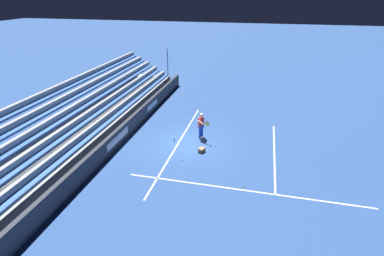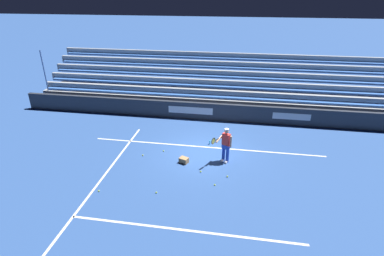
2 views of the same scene
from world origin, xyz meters
name	(u,v)px [view 1 (image 1 of 2)]	position (x,y,z in m)	size (l,w,h in m)	color
ground_plane	(186,144)	(0.00, 0.00, 0.00)	(160.00, 160.00, 0.00)	#2D5193
court_baseline_white	(179,143)	(0.00, -0.50, 0.00)	(12.00, 0.10, 0.01)	white
court_sideline_white	(244,190)	(4.11, 4.00, 0.00)	(0.10, 12.00, 0.01)	white
court_service_line_white	(274,153)	(0.00, 5.50, 0.00)	(8.22, 0.10, 0.01)	white
back_wall_sponsor_board	(126,130)	(0.00, -4.11, 0.55)	(25.02, 0.25, 1.10)	#2D333D
bleacher_stand	(90,123)	(0.00, -6.74, 0.79)	(23.77, 4.00, 3.85)	#9EA3A8
tennis_player	(201,125)	(-1.08, 0.76, 0.89)	(0.90, 0.88, 1.71)	blue
ball_box_cardboard	(202,150)	(0.83, 1.19, 0.13)	(0.40, 0.30, 0.26)	#A87F51
tennis_ball_stray_back	(215,146)	(-0.07, 1.87, 0.03)	(0.07, 0.07, 0.07)	#CCE533
tennis_ball_far_right	(189,169)	(2.96, 0.90, 0.03)	(0.07, 0.07, 0.07)	#CCE533
tennis_ball_on_baseline	(182,160)	(2.06, 0.30, 0.03)	(0.07, 0.07, 0.07)	#CCE533
tennis_ball_by_box	(244,186)	(3.83, 3.96, 0.03)	(0.07, 0.07, 0.07)	#CCE533
tennis_ball_toward_net	(221,138)	(-1.28, 2.07, 0.03)	(0.07, 0.07, 0.07)	#CCE533
tennis_ball_far_left	(242,162)	(1.49, 3.68, 0.03)	(0.07, 0.07, 0.07)	#CCE533
tennis_ball_near_player	(173,134)	(-1.13, -1.23, 0.03)	(0.07, 0.07, 0.07)	#CCE533
tennis_ball_midcourt	(231,142)	(-0.79, 2.78, 0.03)	(0.07, 0.07, 0.07)	#CCE533
water_bottle	(174,140)	(-0.18, -0.84, 0.11)	(0.07, 0.07, 0.22)	#33B2E5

